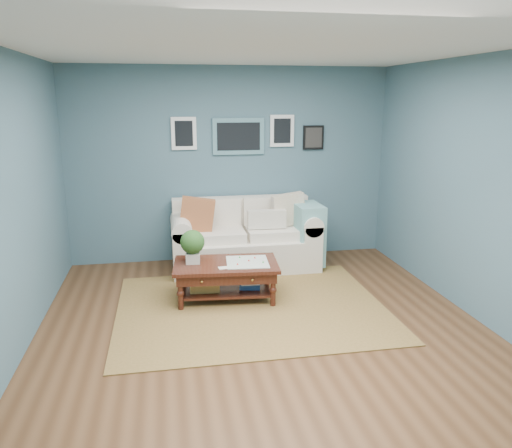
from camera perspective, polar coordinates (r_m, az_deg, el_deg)
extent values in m
plane|color=brown|center=(5.08, 1.09, -12.29)|extent=(5.00, 5.00, 0.00)
plane|color=white|center=(4.57, 1.25, 19.64)|extent=(5.00, 5.00, 0.00)
cube|color=#44646F|center=(7.08, -2.92, 6.74)|extent=(4.50, 0.02, 2.70)
cube|color=#44646F|center=(2.35, 13.64, -9.23)|extent=(4.50, 0.02, 2.70)
cube|color=#44646F|center=(4.74, -26.56, 1.54)|extent=(0.02, 5.00, 2.70)
cube|color=#44646F|center=(5.54, 24.65, 3.38)|extent=(0.02, 5.00, 2.70)
cube|color=slate|center=(7.03, -2.02, 9.97)|extent=(0.72, 0.03, 0.50)
cube|color=black|center=(7.01, -2.00, 9.96)|extent=(0.60, 0.01, 0.38)
cube|color=white|center=(6.95, -8.25, 10.21)|extent=(0.34, 0.03, 0.44)
cube|color=white|center=(7.14, 2.99, 10.59)|extent=(0.34, 0.03, 0.44)
cube|color=black|center=(7.26, 6.57, 9.79)|extent=(0.30, 0.03, 0.34)
cube|color=brown|center=(5.62, -0.55, -9.50)|extent=(2.93, 2.34, 0.01)
cube|color=#F0E0CF|center=(6.84, -1.31, -3.26)|extent=(1.45, 0.90, 0.43)
cube|color=#F0E0CF|center=(7.05, -1.78, 1.15)|extent=(1.90, 0.23, 0.49)
cube|color=#F0E0CF|center=(6.74, -8.47, -2.78)|extent=(0.25, 0.90, 0.63)
cube|color=#F0E0CF|center=(6.99, 5.58, -2.06)|extent=(0.25, 0.90, 0.63)
cylinder|color=#F0E0CF|center=(6.65, -8.57, -0.17)|extent=(0.27, 0.90, 0.27)
cylinder|color=#F0E0CF|center=(6.91, 5.64, 0.46)|extent=(0.27, 0.90, 0.27)
cube|color=#F0E0CF|center=(6.66, -4.55, -1.27)|extent=(0.74, 0.57, 0.13)
cube|color=#F0E0CF|center=(6.77, 2.01, -0.96)|extent=(0.74, 0.57, 0.13)
cube|color=#F0E0CF|center=(6.87, -4.84, 1.37)|extent=(0.74, 0.12, 0.37)
cube|color=#F0E0CF|center=(6.99, 1.52, 1.63)|extent=(0.74, 0.12, 0.37)
cube|color=#AF4C26|center=(6.57, -6.73, 1.10)|extent=(0.49, 0.18, 0.49)
cube|color=beige|center=(6.83, 3.73, 1.67)|extent=(0.48, 0.18, 0.47)
cube|color=beige|center=(6.67, 1.24, 0.57)|extent=(0.51, 0.12, 0.25)
cube|color=#76B4B5|center=(6.83, 5.89, -1.11)|extent=(0.35, 0.56, 0.82)
cube|color=#331009|center=(5.72, -3.46, -4.65)|extent=(1.23, 0.78, 0.04)
cube|color=#331009|center=(5.74, -3.45, -5.39)|extent=(1.15, 0.70, 0.12)
cube|color=#331009|center=(5.83, -3.41, -7.55)|extent=(1.04, 0.59, 0.02)
sphere|color=gold|center=(5.44, -6.22, -6.57)|extent=(0.03, 0.03, 0.03)
sphere|color=gold|center=(5.46, -0.42, -6.41)|extent=(0.03, 0.03, 0.03)
cylinder|color=#331009|center=(5.55, -8.63, -7.81)|extent=(0.06, 0.06, 0.40)
cylinder|color=#331009|center=(5.59, 1.96, -7.51)|extent=(0.06, 0.06, 0.40)
cylinder|color=#331009|center=(6.05, -8.39, -5.93)|extent=(0.06, 0.06, 0.40)
cylinder|color=#331009|center=(6.08, 1.31, -5.67)|extent=(0.06, 0.06, 0.40)
cube|color=beige|center=(5.74, -7.22, -3.84)|extent=(0.17, 0.17, 0.12)
sphere|color=#244C18|center=(5.68, -7.28, -2.06)|extent=(0.27, 0.27, 0.27)
cube|color=beige|center=(5.72, -1.00, -4.36)|extent=(0.51, 0.51, 0.01)
cube|color=olive|center=(5.78, -5.87, -6.60)|extent=(0.35, 0.26, 0.20)
cube|color=#234A8B|center=(5.83, -0.72, -6.78)|extent=(0.25, 0.20, 0.11)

